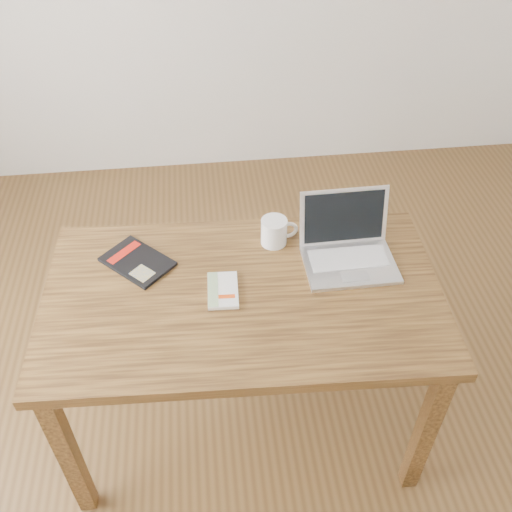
{
  "coord_description": "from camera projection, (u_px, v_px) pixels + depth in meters",
  "views": [
    {
      "loc": [
        -0.21,
        -1.21,
        2.1
      ],
      "look_at": [
        -0.06,
        0.14,
        0.85
      ],
      "focal_mm": 40.0,
      "sensor_mm": 36.0,
      "label": 1
    }
  ],
  "objects": [
    {
      "name": "coffee_mug",
      "position": [
        275.0,
        231.0,
        2.01
      ],
      "size": [
        0.13,
        0.09,
        0.1
      ],
      "rotation": [
        0.0,
        0.0,
        0.06
      ],
      "color": "white",
      "rests_on": "desk"
    },
    {
      "name": "black_guidebook",
      "position": [
        137.0,
        262.0,
        1.96
      ],
      "size": [
        0.28,
        0.27,
        0.01
      ],
      "rotation": [
        0.0,
        0.0,
        0.8
      ],
      "color": "black",
      "rests_on": "desk"
    },
    {
      "name": "white_guidebook",
      "position": [
        223.0,
        290.0,
        1.86
      ],
      "size": [
        0.11,
        0.17,
        0.01
      ],
      "rotation": [
        0.0,
        0.0,
        -0.04
      ],
      "color": "silver",
      "rests_on": "desk"
    },
    {
      "name": "room",
      "position": [
        258.0,
        144.0,
        1.4
      ],
      "size": [
        4.04,
        4.04,
        2.7
      ],
      "color": "brown",
      "rests_on": "ground"
    },
    {
      "name": "laptop",
      "position": [
        348.0,
        247.0,
        1.96
      ],
      "size": [
        0.31,
        0.27,
        0.22
      ],
      "rotation": [
        0.0,
        0.0,
        0.02
      ],
      "color": "silver",
      "rests_on": "desk"
    },
    {
      "name": "desk",
      "position": [
        243.0,
        310.0,
        1.93
      ],
      "size": [
        1.34,
        0.8,
        0.75
      ],
      "rotation": [
        0.0,
        0.0,
        -0.04
      ],
      "color": "#523618",
      "rests_on": "ground"
    }
  ]
}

